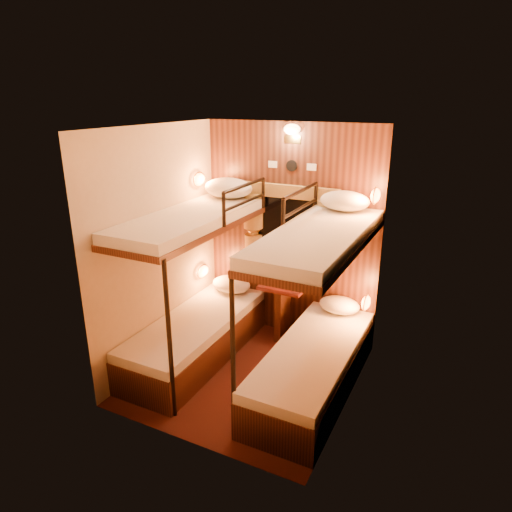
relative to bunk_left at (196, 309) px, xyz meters
The scene contains 22 objects.
floor 0.86m from the bunk_left, ahead, with size 2.10×2.10×0.00m, color #3D1B10.
ceiling 1.95m from the bunk_left, ahead, with size 2.10×2.10×0.00m, color silver.
wall_back 1.34m from the bunk_left, 56.56° to the left, with size 2.40×2.40×0.00m, color #C6B293.
wall_front 1.44m from the bunk_left, 59.93° to the right, with size 2.40×2.40×0.00m, color #C6B293.
wall_left 0.74m from the bunk_left, 168.93° to the right, with size 2.40×2.40×0.00m, color #C6B293.
wall_right 1.77m from the bunk_left, ahead, with size 2.40×2.40×0.00m, color #C6B293.
back_panel 1.33m from the bunk_left, 56.16° to the left, with size 2.00×0.03×2.40m, color black.
bunk_left is the anchor object (origin of this frame).
bunk_right 1.30m from the bunk_left, ahead, with size 0.72×1.90×1.82m.
window 1.30m from the bunk_left, 55.30° to the left, with size 1.00×0.12×0.79m.
curtains 1.32m from the bunk_left, 54.32° to the left, with size 1.10×0.22×1.00m.
back_fixtures 2.03m from the bunk_left, 55.16° to the left, with size 0.54×0.09×0.48m.
reading_lamps 1.13m from the bunk_left, 44.25° to the left, with size 2.00×0.20×1.25m.
table 1.02m from the bunk_left, 50.33° to the left, with size 0.50×0.34×0.66m.
bottle_left 1.00m from the bunk_left, 52.73° to the left, with size 0.06×0.06×0.22m.
bottle_right 1.05m from the bunk_left, 46.87° to the left, with size 0.07×0.07×0.25m.
sachet_a 1.05m from the bunk_left, 43.36° to the left, with size 0.07×0.06×0.01m, color silver.
sachet_b 1.16m from the bunk_left, 43.34° to the left, with size 0.07×0.06×0.01m, color silver.
pillow_lower_left 0.75m from the bunk_left, 90.17° to the left, with size 0.47×0.34×0.19m, color white.
pillow_lower_right 1.52m from the bunk_left, 31.35° to the left, with size 0.43×0.31×0.17m, color white.
pillow_upper_left 1.35m from the bunk_left, 90.17° to the left, with size 0.55×0.40×0.22m, color white.
pillow_upper_right 1.86m from the bunk_left, 29.31° to the left, with size 0.49×0.35×0.19m, color white.
Camera 1 is at (1.81, -3.48, 2.65)m, focal length 32.00 mm.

